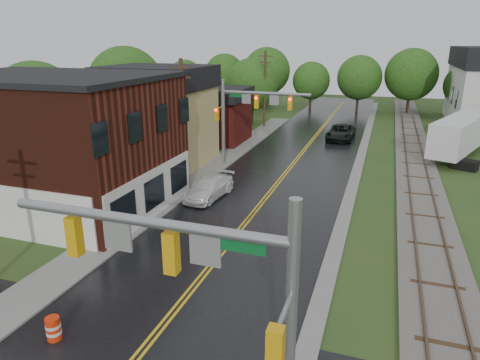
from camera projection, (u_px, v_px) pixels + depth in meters
The scene contains 19 objects.
main_road at pixel (295, 161), 37.70m from camera, with size 10.00×90.00×0.02m, color black.
curb_right at pixel (362, 153), 40.54m from camera, with size 0.80×70.00×0.12m, color gray.
sidewalk_left at pixel (208, 170), 35.11m from camera, with size 2.40×50.00×0.12m, color gray.
brick_building at pixel (52, 142), 26.75m from camera, with size 14.30×10.30×8.30m.
yellow_house at pixel (160, 126), 36.48m from camera, with size 8.00×7.00×6.40m, color tan.
darkred_building at pixel (211, 121), 44.58m from camera, with size 7.00×6.00×4.40m, color #3F0F0C.
railroad at pixel (414, 156), 39.09m from camera, with size 3.20×80.00×0.30m.
traffic_signal_near at pixel (202, 278), 9.91m from camera, with size 7.34×0.30×7.20m.
traffic_signal_far at pixel (248, 108), 34.51m from camera, with size 7.34×0.43×7.20m.
utility_pole_b at pixel (183, 119), 31.12m from camera, with size 1.80×0.28×9.00m.
utility_pole_c at pixel (265, 88), 50.90m from camera, with size 1.80×0.28×9.00m.
tree_left_a at pixel (38, 105), 34.91m from camera, with size 6.80×6.80×8.67m.
tree_left_b at pixel (127, 87), 43.10m from camera, with size 7.60×7.60×9.69m.
tree_left_c at pixel (197, 92), 49.44m from camera, with size 6.00×6.00×7.65m.
tree_left_e at pixel (253, 85), 53.20m from camera, with size 6.40×6.40×8.16m.
suv_dark at pixel (341, 132), 45.67m from camera, with size 2.63×5.70×1.58m, color black.
pickup_white at pixel (209, 188), 28.92m from camera, with size 1.91×4.70×1.37m, color white.
semi_trailer at pixel (462, 133), 38.54m from camera, with size 6.54×11.65×3.68m.
construction_barrel at pixel (54, 329), 15.20m from camera, with size 0.51×0.51×0.90m, color red.
Camera 1 is at (7.13, -5.95, 10.23)m, focal length 32.00 mm.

